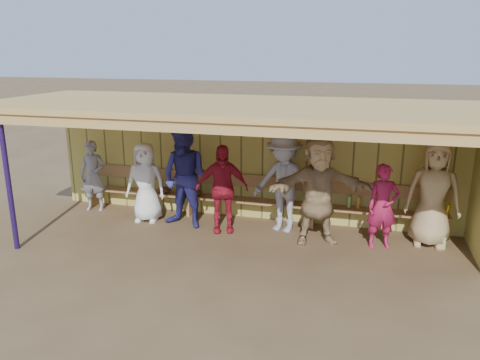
{
  "coord_description": "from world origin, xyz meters",
  "views": [
    {
      "loc": [
        2.23,
        -7.71,
        3.37
      ],
      "look_at": [
        0.0,
        0.35,
        1.05
      ],
      "focal_mm": 35.0,
      "sensor_mm": 36.0,
      "label": 1
    }
  ],
  "objects_px": {
    "player_c": "(185,178)",
    "player_g": "(383,207)",
    "player_a": "(93,176)",
    "player_h": "(433,194)",
    "bench": "(250,195)",
    "player_b": "(146,182)",
    "player_d": "(222,189)",
    "player_f": "(318,190)",
    "player_e": "(284,183)"
  },
  "relations": [
    {
      "from": "player_g",
      "to": "player_h",
      "type": "distance_m",
      "value": 0.93
    },
    {
      "from": "player_h",
      "to": "bench",
      "type": "xyz_separation_m",
      "value": [
        -3.41,
        0.4,
        -0.43
      ]
    },
    {
      "from": "player_b",
      "to": "player_d",
      "type": "height_order",
      "value": "player_d"
    },
    {
      "from": "bench",
      "to": "player_a",
      "type": "bearing_deg",
      "value": -174.88
    },
    {
      "from": "player_f",
      "to": "player_h",
      "type": "bearing_deg",
      "value": -6.88
    },
    {
      "from": "player_f",
      "to": "player_g",
      "type": "xyz_separation_m",
      "value": [
        1.12,
        0.06,
        -0.23
      ]
    },
    {
      "from": "player_d",
      "to": "bench",
      "type": "bearing_deg",
      "value": 43.93
    },
    {
      "from": "player_c",
      "to": "player_d",
      "type": "relative_size",
      "value": 1.17
    },
    {
      "from": "player_d",
      "to": "player_f",
      "type": "relative_size",
      "value": 0.86
    },
    {
      "from": "player_e",
      "to": "player_a",
      "type": "bearing_deg",
      "value": -166.57
    },
    {
      "from": "player_b",
      "to": "player_h",
      "type": "xyz_separation_m",
      "value": [
        5.43,
        0.21,
        0.14
      ]
    },
    {
      "from": "player_c",
      "to": "player_g",
      "type": "relative_size",
      "value": 1.32
    },
    {
      "from": "player_e",
      "to": "player_f",
      "type": "bearing_deg",
      "value": -15.21
    },
    {
      "from": "player_d",
      "to": "bench",
      "type": "height_order",
      "value": "player_d"
    },
    {
      "from": "player_c",
      "to": "player_h",
      "type": "relative_size",
      "value": 1.04
    },
    {
      "from": "player_g",
      "to": "player_h",
      "type": "height_order",
      "value": "player_h"
    },
    {
      "from": "player_h",
      "to": "player_g",
      "type": "bearing_deg",
      "value": -154.55
    },
    {
      "from": "player_a",
      "to": "player_h",
      "type": "distance_m",
      "value": 6.82
    },
    {
      "from": "player_c",
      "to": "player_d",
      "type": "xyz_separation_m",
      "value": [
        0.76,
        -0.05,
        -0.15
      ]
    },
    {
      "from": "player_c",
      "to": "player_g",
      "type": "distance_m",
      "value": 3.7
    },
    {
      "from": "player_h",
      "to": "bench",
      "type": "relative_size",
      "value": 0.25
    },
    {
      "from": "player_b",
      "to": "player_c",
      "type": "height_order",
      "value": "player_c"
    },
    {
      "from": "player_c",
      "to": "player_g",
      "type": "xyz_separation_m",
      "value": [
        3.69,
        -0.05,
        -0.24
      ]
    },
    {
      "from": "player_d",
      "to": "bench",
      "type": "xyz_separation_m",
      "value": [
        0.36,
        0.75,
        -0.32
      ]
    },
    {
      "from": "player_b",
      "to": "player_f",
      "type": "height_order",
      "value": "player_f"
    },
    {
      "from": "player_h",
      "to": "player_e",
      "type": "bearing_deg",
      "value": -176.54
    },
    {
      "from": "player_d",
      "to": "player_c",
      "type": "bearing_deg",
      "value": 155.6
    },
    {
      "from": "player_c",
      "to": "player_f",
      "type": "bearing_deg",
      "value": 8.64
    },
    {
      "from": "player_e",
      "to": "player_g",
      "type": "relative_size",
      "value": 1.27
    },
    {
      "from": "player_b",
      "to": "player_g",
      "type": "bearing_deg",
      "value": -9.03
    },
    {
      "from": "player_b",
      "to": "player_c",
      "type": "relative_size",
      "value": 0.82
    },
    {
      "from": "player_e",
      "to": "player_h",
      "type": "height_order",
      "value": "player_e"
    },
    {
      "from": "player_d",
      "to": "player_h",
      "type": "relative_size",
      "value": 0.89
    },
    {
      "from": "player_e",
      "to": "player_h",
      "type": "xyz_separation_m",
      "value": [
        2.65,
        0.01,
        -0.01
      ]
    },
    {
      "from": "player_a",
      "to": "bench",
      "type": "height_order",
      "value": "player_a"
    },
    {
      "from": "player_e",
      "to": "player_c",
      "type": "bearing_deg",
      "value": -156.54
    },
    {
      "from": "player_f",
      "to": "player_h",
      "type": "height_order",
      "value": "player_f"
    },
    {
      "from": "player_f",
      "to": "player_e",
      "type": "bearing_deg",
      "value": 131.35
    },
    {
      "from": "player_b",
      "to": "player_e",
      "type": "xyz_separation_m",
      "value": [
        2.78,
        0.2,
        0.15
      ]
    },
    {
      "from": "player_c",
      "to": "player_d",
      "type": "distance_m",
      "value": 0.77
    },
    {
      "from": "player_c",
      "to": "player_b",
      "type": "bearing_deg",
      "value": -174.16
    },
    {
      "from": "player_b",
      "to": "player_f",
      "type": "distance_m",
      "value": 3.48
    },
    {
      "from": "player_c",
      "to": "player_h",
      "type": "distance_m",
      "value": 4.54
    },
    {
      "from": "player_f",
      "to": "bench",
      "type": "relative_size",
      "value": 0.26
    },
    {
      "from": "player_a",
      "to": "player_c",
      "type": "relative_size",
      "value": 0.77
    },
    {
      "from": "player_d",
      "to": "player_f",
      "type": "xyz_separation_m",
      "value": [
        1.82,
        -0.06,
        0.14
      ]
    },
    {
      "from": "player_a",
      "to": "player_c",
      "type": "distance_m",
      "value": 2.33
    },
    {
      "from": "player_a",
      "to": "player_g",
      "type": "relative_size",
      "value": 1.02
    },
    {
      "from": "player_d",
      "to": "bench",
      "type": "relative_size",
      "value": 0.22
    },
    {
      "from": "player_b",
      "to": "player_c",
      "type": "bearing_deg",
      "value": -12.7
    }
  ]
}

